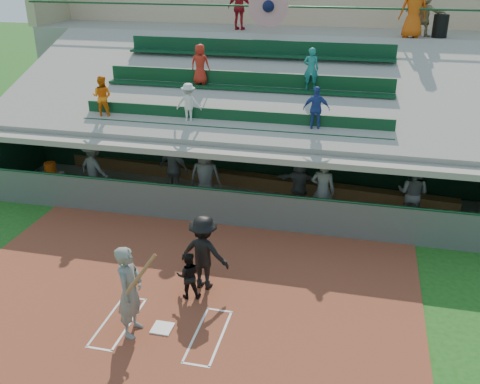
% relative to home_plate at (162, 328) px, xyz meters
% --- Properties ---
extents(ground, '(100.00, 100.00, 0.00)m').
position_rel_home_plate_xyz_m(ground, '(0.00, 0.00, -0.04)').
color(ground, '#184C15').
rests_on(ground, ground).
extents(dirt_slab, '(11.00, 9.00, 0.02)m').
position_rel_home_plate_xyz_m(dirt_slab, '(0.00, 0.50, -0.03)').
color(dirt_slab, brown).
rests_on(dirt_slab, ground).
extents(home_plate, '(0.43, 0.43, 0.03)m').
position_rel_home_plate_xyz_m(home_plate, '(0.00, 0.00, 0.00)').
color(home_plate, silver).
rests_on(home_plate, dirt_slab).
extents(batters_box_chalk, '(2.65, 1.85, 0.01)m').
position_rel_home_plate_xyz_m(batters_box_chalk, '(0.00, 0.00, -0.01)').
color(batters_box_chalk, white).
rests_on(batters_box_chalk, dirt_slab).
extents(dugout_floor, '(16.00, 3.50, 0.04)m').
position_rel_home_plate_xyz_m(dugout_floor, '(0.00, 6.75, -0.02)').
color(dugout_floor, gray).
rests_on(dugout_floor, ground).
extents(concourse_slab, '(20.00, 3.00, 4.60)m').
position_rel_home_plate_xyz_m(concourse_slab, '(0.00, 13.50, 2.26)').
color(concourse_slab, gray).
rests_on(concourse_slab, ground).
extents(grandstand, '(20.40, 10.40, 7.80)m').
position_rel_home_plate_xyz_m(grandstand, '(-0.01, 10.52, 2.23)').
color(grandstand, '#535953').
rests_on(grandstand, ground).
extents(batter_at_plate, '(0.87, 0.79, 2.04)m').
position_rel_home_plate_xyz_m(batter_at_plate, '(-0.55, -0.23, 1.01)').
color(batter_at_plate, '#5F625D').
rests_on(batter_at_plate, dirt_slab).
extents(catcher, '(0.66, 0.57, 1.15)m').
position_rel_home_plate_xyz_m(catcher, '(0.19, 1.26, 0.56)').
color(catcher, black).
rests_on(catcher, dirt_slab).
extents(home_umpire, '(1.28, 0.84, 1.86)m').
position_rel_home_plate_xyz_m(home_umpire, '(0.43, 1.76, 0.91)').
color(home_umpire, black).
rests_on(home_umpire, dirt_slab).
extents(dugout_bench, '(14.48, 1.84, 0.44)m').
position_rel_home_plate_xyz_m(dugout_bench, '(-0.27, 7.97, 0.22)').
color(dugout_bench, olive).
rests_on(dugout_bench, dugout_floor).
extents(white_table, '(0.81, 0.67, 0.63)m').
position_rel_home_plate_xyz_m(white_table, '(-6.17, 5.99, 0.32)').
color(white_table, silver).
rests_on(white_table, dugout_floor).
extents(water_cooler, '(0.38, 0.38, 0.38)m').
position_rel_home_plate_xyz_m(water_cooler, '(-6.19, 6.04, 0.82)').
color(water_cooler, '#D44D0C').
rests_on(water_cooler, white_table).
extents(dugout_player_a, '(1.38, 1.10, 1.87)m').
position_rel_home_plate_xyz_m(dugout_player_a, '(-4.59, 6.09, 0.94)').
color(dugout_player_a, '#585B56').
rests_on(dugout_player_a, dugout_floor).
extents(dugout_player_b, '(1.23, 0.83, 1.94)m').
position_rel_home_plate_xyz_m(dugout_player_b, '(-2.02, 6.57, 0.97)').
color(dugout_player_b, '#5E605B').
rests_on(dugout_player_b, dugout_floor).
extents(dugout_player_c, '(1.00, 0.69, 1.96)m').
position_rel_home_plate_xyz_m(dugout_player_c, '(-0.83, 6.11, 0.98)').
color(dugout_player_c, '#575A55').
rests_on(dugout_player_c, dugout_floor).
extents(dugout_player_d, '(1.50, 0.52, 1.60)m').
position_rel_home_plate_xyz_m(dugout_player_d, '(2.04, 6.79, 0.80)').
color(dugout_player_d, '#5B5D58').
rests_on(dugout_player_d, dugout_floor).
extents(dugout_player_e, '(0.77, 0.56, 1.97)m').
position_rel_home_plate_xyz_m(dugout_player_e, '(2.83, 5.83, 0.99)').
color(dugout_player_e, '#5F625C').
rests_on(dugout_player_e, dugout_floor).
extents(dugout_player_f, '(1.12, 1.01, 1.89)m').
position_rel_home_plate_xyz_m(dugout_player_f, '(5.40, 6.34, 0.95)').
color(dugout_player_f, '#5D605B').
rests_on(dugout_player_f, dugout_floor).
extents(trash_bin, '(0.53, 0.53, 0.80)m').
position_rel_home_plate_xyz_m(trash_bin, '(6.21, 12.49, 4.97)').
color(trash_bin, black).
rests_on(trash_bin, concourse_slab).
extents(concourse_staff_a, '(1.05, 0.57, 1.69)m').
position_rel_home_plate_xyz_m(concourse_staff_a, '(-1.33, 12.94, 5.41)').
color(concourse_staff_a, '#AE131F').
rests_on(concourse_staff_a, concourse_slab).
extents(concourse_staff_b, '(1.08, 0.82, 1.97)m').
position_rel_home_plate_xyz_m(concourse_staff_b, '(5.19, 12.08, 5.55)').
color(concourse_staff_b, '#CC4A0C').
rests_on(concourse_staff_b, concourse_slab).
extents(concourse_staff_c, '(1.53, 0.99, 1.57)m').
position_rel_home_plate_xyz_m(concourse_staff_c, '(5.61, 12.65, 5.35)').
color(concourse_staff_c, tan).
rests_on(concourse_staff_c, concourse_slab).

